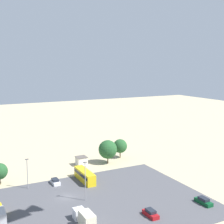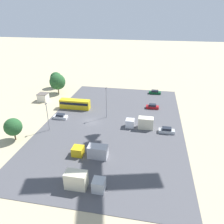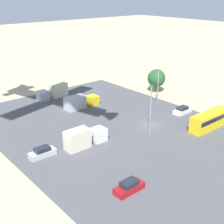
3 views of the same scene
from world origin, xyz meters
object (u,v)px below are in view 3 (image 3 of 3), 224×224
(parked_car_3, at_px, (182,110))
(parked_truck_1, at_px, (54,92))
(bus, at_px, (211,119))
(parked_car_2, at_px, (42,152))
(parked_car_0, at_px, (129,187))
(parked_truck_2, at_px, (84,138))
(parked_truck_0, at_px, (80,102))

(parked_car_3, relative_size, parked_truck_1, 0.56)
(bus, bearing_deg, parked_car_2, 70.00)
(bus, xyz_separation_m, parked_car_2, (11.01, 30.24, -1.04))
(parked_car_0, xyz_separation_m, parked_car_3, (12.97, -27.99, -0.05))
(parked_car_2, height_order, parked_truck_2, parked_truck_2)
(bus, xyz_separation_m, parked_truck_2, (9.54, 23.15, -0.17))
(parked_car_3, distance_m, parked_truck_2, 25.13)
(parked_car_3, xyz_separation_m, parked_truck_0, (17.04, 14.91, 0.72))
(parked_car_3, relative_size, parked_truck_0, 0.52)
(parked_truck_0, relative_size, parked_truck_2, 1.06)
(parked_truck_1, bearing_deg, parked_car_0, 162.93)
(parked_truck_1, bearing_deg, parked_car_2, 145.68)
(bus, relative_size, parked_truck_0, 1.25)
(bus, distance_m, parked_truck_1, 37.68)
(parked_car_0, xyz_separation_m, parked_truck_1, (39.86, -12.24, 0.90))
(parked_car_0, relative_size, parked_truck_2, 0.56)
(parked_car_3, bearing_deg, parked_truck_1, -149.64)
(parked_car_2, bearing_deg, parked_truck_0, 129.43)
(parked_car_0, distance_m, parked_car_3, 30.85)
(parked_truck_0, bearing_deg, parked_truck_2, -32.99)
(parked_truck_0, bearing_deg, bus, 27.28)
(parked_car_3, height_order, parked_truck_0, parked_truck_0)
(parked_car_0, bearing_deg, bus, -79.53)
(parked_car_0, bearing_deg, parked_truck_0, -23.55)
(parked_car_3, distance_m, parked_truck_1, 31.19)
(parked_car_2, bearing_deg, bus, 70.00)
(parked_car_2, xyz_separation_m, parked_car_3, (-2.86, -32.16, -0.04))
(parked_car_0, height_order, parked_car_2, parked_car_0)
(parked_truck_1, bearing_deg, parked_truck_2, 159.92)
(parked_car_0, relative_size, parked_car_3, 1.02)
(bus, distance_m, parked_car_3, 8.44)
(parked_truck_2, bearing_deg, parked_truck_1, 159.92)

